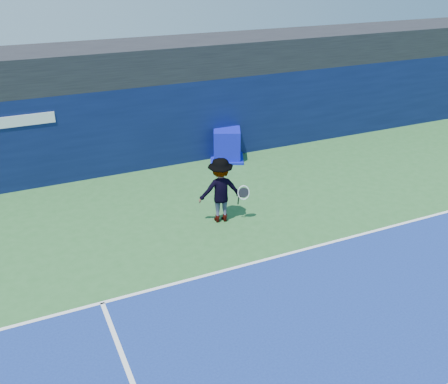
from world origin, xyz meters
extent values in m
plane|color=#2C622D|center=(0.00, 0.00, 0.00)|extent=(80.00, 80.00, 0.00)
cube|color=white|center=(0.00, 3.00, 0.01)|extent=(24.00, 0.10, 0.01)
cube|color=black|center=(0.00, 11.50, 3.60)|extent=(36.00, 3.00, 1.20)
cube|color=#0B143D|center=(0.00, 10.50, 1.50)|extent=(36.00, 1.00, 3.00)
cube|color=#0C0FB3|center=(1.21, 9.72, 0.59)|extent=(1.30, 1.30, 1.18)
cube|color=#0B129F|center=(1.21, 9.72, 0.04)|extent=(1.62, 1.62, 0.08)
imported|color=silver|center=(-1.00, 5.42, 0.97)|extent=(1.37, 0.95, 1.94)
cylinder|color=black|center=(-0.55, 5.17, 0.65)|extent=(0.09, 0.17, 0.31)
torus|color=white|center=(-0.41, 5.12, 0.90)|extent=(0.36, 0.20, 0.35)
cylinder|color=black|center=(-0.41, 5.12, 0.90)|extent=(0.30, 0.15, 0.29)
sphere|color=#BBD918|center=(-1.05, 5.48, 0.97)|extent=(0.07, 0.07, 0.07)
camera|label=1|loc=(-6.28, -6.30, 7.03)|focal=40.00mm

